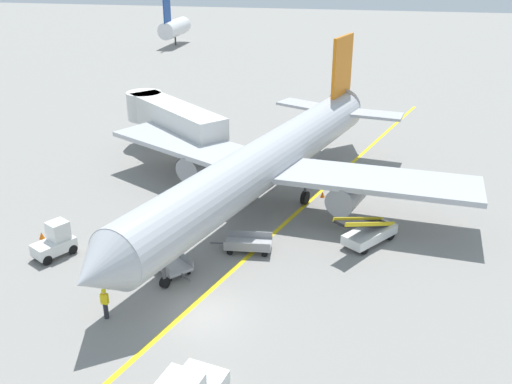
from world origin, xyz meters
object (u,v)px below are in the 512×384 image
at_px(jet_bridge, 168,117).
at_px(safety_cone_nose_left, 323,194).
at_px(ground_crew_marshaller, 155,236).
at_px(safety_cone_nose_right, 42,235).
at_px(baggage_cart_loaded, 170,263).
at_px(ground_crew_wing_walker, 105,302).
at_px(baggage_tug_near_wing, 55,241).
at_px(belt_loader_forward_hold, 369,232).
at_px(baggage_cart_empty_trailing, 248,244).
at_px(airliner, 269,160).
at_px(safety_cone_wingtip_left, 103,238).

relative_size(jet_bridge, safety_cone_nose_left, 25.62).
xyz_separation_m(ground_crew_marshaller, safety_cone_nose_right, (-7.56, -0.15, -0.69)).
relative_size(baggage_cart_loaded, ground_crew_marshaller, 1.97).
height_order(ground_crew_marshaller, safety_cone_nose_right, ground_crew_marshaller).
bearing_deg(ground_crew_wing_walker, baggage_tug_near_wing, 137.47).
relative_size(belt_loader_forward_hold, baggage_cart_empty_trailing, 1.25).
relative_size(airliner, safety_cone_wingtip_left, 78.60).
xyz_separation_m(ground_crew_wing_walker, safety_cone_wingtip_left, (-3.70, 7.30, -0.69)).
relative_size(ground_crew_marshaller, ground_crew_wing_walker, 1.00).
relative_size(baggage_tug_near_wing, safety_cone_nose_left, 6.20).
height_order(airliner, baggage_cart_loaded, airliner).
bearing_deg(safety_cone_nose_right, safety_cone_nose_left, 30.93).
height_order(airliner, baggage_tug_near_wing, airliner).
height_order(airliner, ground_crew_marshaller, airliner).
relative_size(baggage_tug_near_wing, belt_loader_forward_hold, 0.57).
height_order(baggage_cart_empty_trailing, safety_cone_nose_left, baggage_cart_empty_trailing).
bearing_deg(baggage_cart_loaded, ground_crew_wing_walker, -107.28).
height_order(baggage_tug_near_wing, safety_cone_nose_left, baggage_tug_near_wing).
relative_size(baggage_cart_empty_trailing, safety_cone_wingtip_left, 8.68).
bearing_deg(safety_cone_nose_left, ground_crew_wing_walker, -118.26).
bearing_deg(airliner, baggage_tug_near_wing, -139.10).
height_order(baggage_cart_loaded, ground_crew_marshaller, ground_crew_marshaller).
distance_m(belt_loader_forward_hold, safety_cone_wingtip_left, 16.53).
distance_m(baggage_cart_empty_trailing, safety_cone_nose_right, 13.14).
height_order(baggage_tug_near_wing, ground_crew_wing_walker, baggage_tug_near_wing).
height_order(airliner, safety_cone_nose_right, airliner).
bearing_deg(safety_cone_wingtip_left, baggage_tug_near_wing, -132.06).
distance_m(ground_crew_marshaller, safety_cone_nose_right, 7.59).
relative_size(baggage_tug_near_wing, ground_crew_marshaller, 1.61).
xyz_separation_m(airliner, belt_loader_forward_hold, (7.11, -4.32, -2.64)).
xyz_separation_m(baggage_cart_empty_trailing, safety_cone_nose_left, (3.64, 8.88, -0.25)).
distance_m(baggage_cart_empty_trailing, ground_crew_wing_walker, 9.68).
bearing_deg(jet_bridge, ground_crew_wing_walker, -77.97).
height_order(jet_bridge, ground_crew_wing_walker, jet_bridge).
relative_size(ground_crew_marshaller, safety_cone_wingtip_left, 3.86).
bearing_deg(airliner, ground_crew_marshaller, -125.50).
bearing_deg(baggage_cart_loaded, baggage_cart_empty_trailing, 38.08).
xyz_separation_m(baggage_tug_near_wing, safety_cone_wingtip_left, (1.93, 2.14, -0.71)).
distance_m(safety_cone_nose_left, safety_cone_nose_right, 19.50).
bearing_deg(safety_cone_wingtip_left, ground_crew_wing_walker, -63.10).
bearing_deg(baggage_cart_empty_trailing, safety_cone_nose_right, -174.99).
xyz_separation_m(ground_crew_wing_walker, safety_cone_nose_right, (-7.66, 6.85, -0.69)).
height_order(safety_cone_nose_right, safety_cone_wingtip_left, same).
distance_m(airliner, baggage_cart_loaded, 10.93).
relative_size(ground_crew_marshaller, safety_cone_nose_right, 3.86).
relative_size(safety_cone_nose_right, safety_cone_wingtip_left, 1.00).
xyz_separation_m(baggage_cart_loaded, safety_cone_nose_right, (-9.20, 1.90, -0.25)).
relative_size(airliner, safety_cone_nose_left, 78.60).
height_order(belt_loader_forward_hold, safety_cone_wingtip_left, belt_loader_forward_hold).
relative_size(airliner, baggage_cart_empty_trailing, 9.05).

